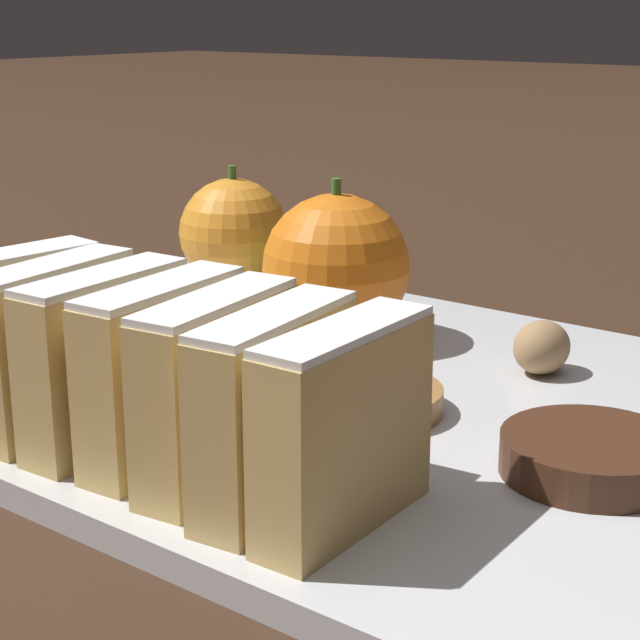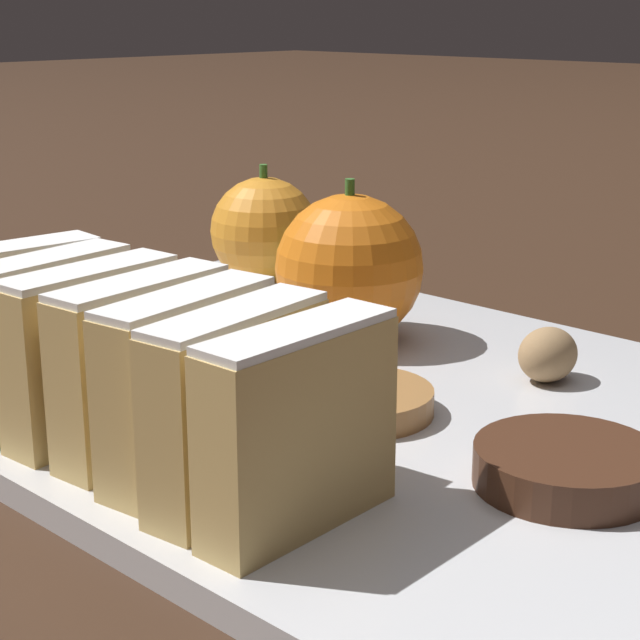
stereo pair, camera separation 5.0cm
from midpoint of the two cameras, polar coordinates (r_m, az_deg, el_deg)
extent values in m
plane|color=#382316|center=(0.51, -2.80, -4.58)|extent=(6.00, 6.00, 0.00)
cube|color=silver|center=(0.51, -2.80, -3.95)|extent=(0.32, 0.45, 0.01)
cube|color=tan|center=(0.36, -2.71, -6.07)|extent=(0.08, 0.03, 0.07)
cube|color=white|center=(0.35, -2.79, -0.64)|extent=(0.08, 0.02, 0.00)
cube|color=tan|center=(0.37, -6.23, -5.03)|extent=(0.08, 0.03, 0.07)
cube|color=white|center=(0.36, -6.40, 0.17)|extent=(0.08, 0.03, 0.00)
cube|color=tan|center=(0.40, -9.10, -3.95)|extent=(0.08, 0.03, 0.07)
cube|color=white|center=(0.39, -9.33, 0.99)|extent=(0.08, 0.03, 0.00)
cube|color=tan|center=(0.42, -11.74, -3.00)|extent=(0.08, 0.03, 0.07)
cube|color=white|center=(0.41, -12.03, 1.69)|extent=(0.08, 0.03, 0.00)
cube|color=tan|center=(0.44, -14.55, -2.28)|extent=(0.08, 0.03, 0.07)
cube|color=white|center=(0.43, -14.89, 2.20)|extent=(0.08, 0.03, 0.00)
cube|color=tan|center=(0.46, -16.96, -1.58)|extent=(0.08, 0.03, 0.07)
cube|color=white|center=(0.45, -17.33, 2.70)|extent=(0.08, 0.03, 0.00)
cube|color=tan|center=(0.48, -18.78, -0.84)|extent=(0.08, 0.03, 0.07)
cube|color=white|center=(0.48, -19.17, 3.23)|extent=(0.08, 0.03, 0.00)
sphere|color=orange|center=(0.56, -1.69, 2.77)|extent=(0.08, 0.08, 0.08)
cylinder|color=#38702D|center=(0.55, -1.73, 7.02)|extent=(0.01, 0.01, 0.01)
sphere|color=orange|center=(0.67, -6.75, 4.63)|extent=(0.07, 0.07, 0.07)
cylinder|color=#38702D|center=(0.67, -6.85, 7.74)|extent=(0.01, 0.01, 0.01)
ellipsoid|color=#9E7A51|center=(0.52, 9.09, -1.49)|extent=(0.03, 0.03, 0.03)
cylinder|color=#472819|center=(0.41, 10.95, -7.19)|extent=(0.07, 0.07, 0.02)
cylinder|color=#A3703D|center=(0.47, -0.45, -4.31)|extent=(0.07, 0.07, 0.01)
cone|color=#195623|center=(0.63, -2.77, 3.09)|extent=(0.04, 0.04, 0.05)
camera|label=1|loc=(0.02, -92.86, -0.84)|focal=60.00mm
camera|label=2|loc=(0.02, 87.14, 0.84)|focal=60.00mm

